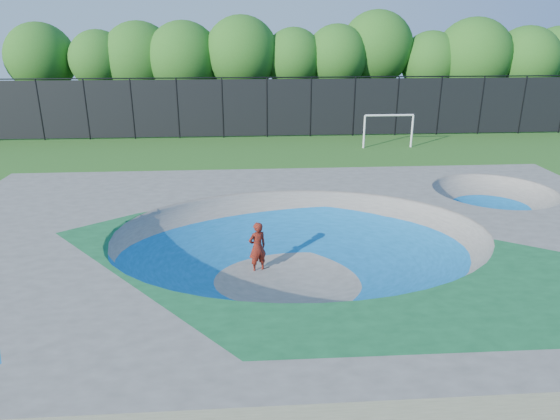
# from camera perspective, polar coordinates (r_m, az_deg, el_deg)

# --- Properties ---
(ground) EXTENTS (120.00, 120.00, 0.00)m
(ground) POSITION_cam_1_polar(r_m,az_deg,el_deg) (15.00, 2.21, -7.83)
(ground) COLOR #285E1A
(ground) RESTS_ON ground
(skate_deck) EXTENTS (22.00, 14.00, 1.50)m
(skate_deck) POSITION_cam_1_polar(r_m,az_deg,el_deg) (14.67, 2.25, -5.23)
(skate_deck) COLOR gray
(skate_deck) RESTS_ON ground
(skater) EXTENTS (0.69, 0.60, 1.60)m
(skater) POSITION_cam_1_polar(r_m,az_deg,el_deg) (15.11, -2.60, -4.26)
(skater) COLOR red
(skater) RESTS_ON ground
(skateboard) EXTENTS (0.77, 0.63, 0.05)m
(skateboard) POSITION_cam_1_polar(r_m,az_deg,el_deg) (15.44, -2.56, -6.88)
(skateboard) COLOR black
(skateboard) RESTS_ON ground
(soccer_goal) EXTENTS (3.16, 0.12, 2.08)m
(soccer_goal) POSITION_cam_1_polar(r_m,az_deg,el_deg) (32.12, 12.32, 9.51)
(soccer_goal) COLOR white
(soccer_goal) RESTS_ON ground
(fence) EXTENTS (48.09, 0.09, 4.04)m
(fence) POSITION_cam_1_polar(r_m,az_deg,el_deg) (34.58, -1.50, 11.76)
(fence) COLOR black
(fence) RESTS_ON ground
(treeline) EXTENTS (52.38, 7.06, 8.49)m
(treeline) POSITION_cam_1_polar(r_m,az_deg,el_deg) (39.67, 1.70, 17.01)
(treeline) COLOR #423321
(treeline) RESTS_ON ground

